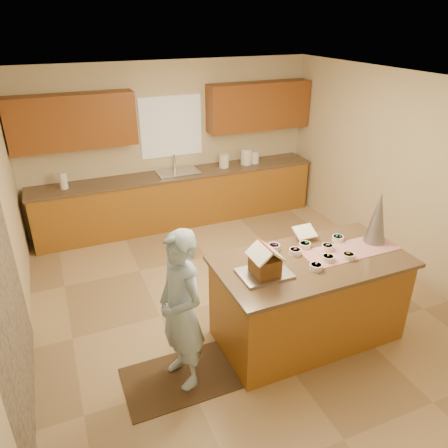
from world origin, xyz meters
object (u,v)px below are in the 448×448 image
Objects in this scene: tinsel_tree at (378,218)px; gingerbread_house at (265,262)px; island_base at (308,301)px; boy at (181,311)px.

tinsel_tree reaches higher than gingerbread_house.
boy reaches higher than island_base.
gingerbread_house is at bearing 76.82° from boy.
boy reaches higher than tinsel_tree.
island_base is at bearing -175.77° from tinsel_tree.
gingerbread_house is at bearing -174.81° from island_base.
island_base is at bearing 78.69° from boy.
gingerbread_house is (-1.46, -0.12, -0.16)m from tinsel_tree.
island_base is 0.90m from gingerbread_house.
tinsel_tree is 2.39m from boy.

